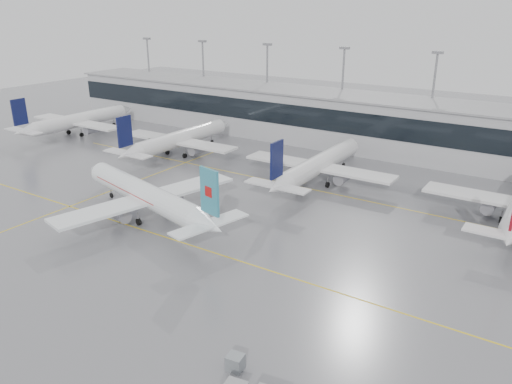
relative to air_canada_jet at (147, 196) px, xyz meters
The scene contains 13 objects.
ground 16.02m from the air_canada_jet, 13.95° to the right, with size 320.00×320.00×0.00m, color slate.
taxi_line_main 16.02m from the air_canada_jet, 13.95° to the right, with size 120.00×0.25×0.01m, color yellow.
taxi_line_north 30.52m from the air_canada_jet, 60.12° to the left, with size 120.00×0.25×0.01m, color yellow.
taxi_line_cross 19.08m from the air_canada_jet, 142.97° to the left, with size 0.25×60.00×0.01m, color yellow.
terminal 60.21m from the air_canada_jet, 75.48° to the left, with size 180.00×15.00×12.00m, color #A6A6AA.
terminal_glass 53.02m from the air_canada_jet, 73.43° to the left, with size 180.00×0.20×5.00m, color black.
terminal_roof 60.75m from the air_canada_jet, 75.48° to the left, with size 182.00×16.00×0.40m, color gray.
light_masts 66.67m from the air_canada_jet, 76.79° to the left, with size 156.40×1.00×22.60m.
air_canada_jet is the anchor object (origin of this frame).
parked_jet_a 62.55m from the air_canada_jet, 151.40° to the left, with size 29.64×36.96×11.72m.
parked_jet_b 35.96m from the air_canada_jet, 123.63° to the left, with size 29.64×36.96×11.72m.
parked_jet_c 33.53m from the air_canada_jet, 63.26° to the left, with size 29.64×36.96×11.72m.
gse_unit 38.60m from the air_canada_jet, 33.57° to the right, with size 1.53×1.42×1.53m, color slate.
Camera 1 is at (39.37, -48.26, 32.06)m, focal length 35.00 mm.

